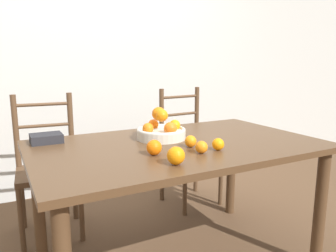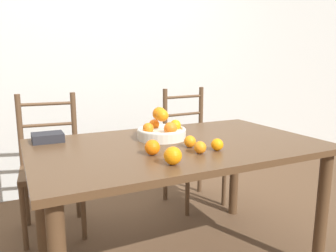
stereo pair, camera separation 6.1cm
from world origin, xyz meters
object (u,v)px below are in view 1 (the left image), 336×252
Objects in this scene: orange_loose_0 at (154,147)px; orange_loose_3 at (201,147)px; book_stack at (46,138)px; fruit_bowl at (161,130)px; orange_loose_1 at (218,144)px; orange_loose_2 at (176,156)px; chair_right at (188,150)px; chair_left at (48,170)px; orange_loose_4 at (191,141)px.

orange_loose_3 is (0.22, -0.08, -0.01)m from orange_loose_0.
orange_loose_0 is 0.69m from book_stack.
orange_loose_1 is (0.15, -0.37, -0.02)m from fruit_bowl.
fruit_bowl is 3.55× the size of orange_loose_2.
orange_loose_2 is at bearing -128.07° from chair_right.
orange_loose_1 is at bearing -68.43° from fruit_bowl.
orange_loose_2 is 1.25m from chair_left.
orange_loose_0 is 0.93× the size of orange_loose_2.
orange_loose_4 is at bearing 46.48° from orange_loose_2.
chair_right reaches higher than book_stack.
orange_loose_0 is 1.27m from chair_right.
orange_loose_4 is at bearing -78.17° from fruit_bowl.
orange_loose_3 reaches higher than book_stack.
chair_left reaches higher than orange_loose_3.
orange_loose_1 is 0.15m from orange_loose_4.
chair_left is at bearing 125.58° from orange_loose_4.
chair_right reaches higher than orange_loose_2.
fruit_bowl is at bearing -136.59° from chair_right.
chair_left is (-0.62, 1.03, -0.33)m from orange_loose_3.
orange_loose_2 reaches higher than orange_loose_4.
chair_right is (0.53, 0.89, -0.33)m from orange_loose_4.
orange_loose_1 reaches higher than book_stack.
orange_loose_2 is 0.48× the size of book_stack.
orange_loose_2 is 0.85m from book_stack.
orange_loose_2 is (-0.32, -0.11, 0.01)m from orange_loose_1.
orange_loose_2 is 0.32m from orange_loose_4.
book_stack is at bearing 142.46° from orange_loose_1.
book_stack is at bearing 130.02° from orange_loose_0.
orange_loose_0 is 0.08× the size of chair_left.
orange_loose_0 is 0.19m from orange_loose_2.
orange_loose_0 is 1.22× the size of orange_loose_3.
orange_loose_2 is 0.08× the size of chair_left.
orange_loose_0 reaches higher than orange_loose_1.
chair_right is at bearing 5.07° from chair_left.
chair_left is (-0.64, 0.89, -0.33)m from orange_loose_4.
chair_left is (-0.59, 0.64, -0.36)m from fruit_bowl.
fruit_bowl reaches higher than orange_loose_3.
orange_loose_0 is at bearing 96.30° from orange_loose_2.
fruit_bowl reaches higher than book_stack.
orange_loose_1 is at bearing 4.37° from orange_loose_3.
fruit_bowl is 4.57× the size of orange_loose_1.
orange_loose_4 is 0.37× the size of book_stack.
fruit_bowl is 0.94m from chair_right.
orange_loose_2 reaches higher than book_stack.
orange_loose_3 is 0.06× the size of chair_right.
orange_loose_1 is at bearing 19.50° from orange_loose_2.
orange_loose_4 is 0.06× the size of chair_left.
chair_left is at bearing 110.24° from orange_loose_2.
chair_left reaches higher than fruit_bowl.
chair_left is at bearing 125.86° from orange_loose_1.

